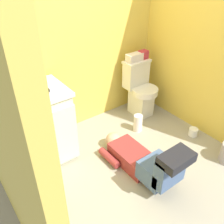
% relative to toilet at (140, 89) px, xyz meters
% --- Properties ---
extents(ground_plane, '(2.74, 2.91, 0.04)m').
position_rel_toilet_xyz_m(ground_plane, '(-0.77, -0.68, -0.39)').
color(ground_plane, gray).
extents(wall_back, '(2.40, 0.08, 2.40)m').
position_rel_toilet_xyz_m(wall_back, '(-0.77, 0.32, 0.83)').
color(wall_back, '#E2C14B').
rests_on(wall_back, ground_plane).
extents(wall_right, '(0.08, 1.91, 2.40)m').
position_rel_toilet_xyz_m(wall_right, '(0.39, -0.68, 0.83)').
color(wall_right, '#E2C14B').
rests_on(wall_right, ground_plane).
extents(toilet, '(0.36, 0.46, 0.75)m').
position_rel_toilet_xyz_m(toilet, '(0.00, 0.00, 0.00)').
color(toilet, silver).
rests_on(toilet, ground_plane).
extents(vanity_cabinet, '(0.60, 0.53, 0.82)m').
position_rel_toilet_xyz_m(vanity_cabinet, '(-1.44, -0.05, 0.05)').
color(vanity_cabinet, beige).
rests_on(vanity_cabinet, ground_plane).
extents(faucet, '(0.02, 0.02, 0.10)m').
position_rel_toilet_xyz_m(faucet, '(-1.44, 0.09, 0.50)').
color(faucet, silver).
rests_on(faucet, vanity_cabinet).
extents(person_plumber, '(0.39, 1.06, 0.52)m').
position_rel_toilet_xyz_m(person_plumber, '(-0.75, -0.90, -0.19)').
color(person_plumber, maroon).
rests_on(person_plumber, ground_plane).
extents(tissue_box, '(0.22, 0.11, 0.10)m').
position_rel_toilet_xyz_m(tissue_box, '(-0.04, 0.09, 0.43)').
color(tissue_box, silver).
rests_on(tissue_box, toilet).
extents(toiletry_bag, '(0.12, 0.09, 0.11)m').
position_rel_toilet_xyz_m(toiletry_bag, '(0.11, 0.09, 0.44)').
color(toiletry_bag, '#B22D3F').
rests_on(toiletry_bag, toilet).
extents(soap_dispenser, '(0.06, 0.06, 0.17)m').
position_rel_toilet_xyz_m(soap_dispenser, '(-1.63, 0.07, 0.52)').
color(soap_dispenser, '#389C56').
rests_on(soap_dispenser, vanity_cabinet).
extents(bottle_blue, '(0.05, 0.05, 0.17)m').
position_rel_toilet_xyz_m(bottle_blue, '(-1.54, 0.03, 0.54)').
color(bottle_blue, '#4068B8').
rests_on(bottle_blue, vanity_cabinet).
extents(bottle_pink, '(0.06, 0.06, 0.11)m').
position_rel_toilet_xyz_m(bottle_pink, '(-1.46, 0.03, 0.51)').
color(bottle_pink, pink).
rests_on(bottle_pink, vanity_cabinet).
extents(bottle_white, '(0.06, 0.06, 0.12)m').
position_rel_toilet_xyz_m(bottle_white, '(-1.41, 0.00, 0.51)').
color(bottle_white, white).
rests_on(bottle_white, vanity_cabinet).
extents(bottle_green, '(0.05, 0.05, 0.10)m').
position_rel_toilet_xyz_m(bottle_green, '(-1.33, 0.06, 0.50)').
color(bottle_green, '#53A550').
rests_on(bottle_green, vanity_cabinet).
extents(paper_towel_roll, '(0.11, 0.11, 0.22)m').
position_rel_toilet_xyz_m(paper_towel_roll, '(-0.30, -0.32, -0.26)').
color(paper_towel_roll, white).
rests_on(paper_towel_roll, ground_plane).
extents(toilet_paper_roll, '(0.11, 0.11, 0.10)m').
position_rel_toilet_xyz_m(toilet_paper_roll, '(0.19, -0.81, -0.32)').
color(toilet_paper_roll, white).
rests_on(toilet_paper_roll, ground_plane).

